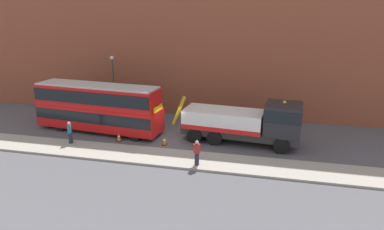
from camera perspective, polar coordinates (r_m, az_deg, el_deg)
ground_plane at (r=27.23m, az=-3.39°, el=-3.72°), size 120.00×120.00×0.00m
near_kerb at (r=23.51m, az=-6.23°, el=-7.15°), size 60.00×2.80×0.15m
building_facade at (r=31.84m, az=-0.28°, el=14.31°), size 60.00×1.50×16.00m
recovery_tow_truck at (r=25.55m, az=9.32°, el=-1.18°), size 10.24×3.53×3.67m
double_decker_bus at (r=28.82m, az=-15.93°, el=1.50°), size 11.20×3.65×4.06m
pedestrian_onlooker at (r=26.85m, az=-20.37°, el=-2.90°), size 0.40×0.47×1.71m
pedestrian_bystander at (r=21.69m, az=0.85°, el=-6.60°), size 0.48×0.43×1.71m
traffic_cone_near_bus at (r=26.74m, az=-12.52°, el=-3.75°), size 0.36×0.36×0.72m
traffic_cone_midway at (r=25.50m, az=-4.78°, el=-4.44°), size 0.36×0.36×0.72m
traffic_cone_near_truck at (r=24.86m, az=0.91°, el=-4.97°), size 0.36×0.36×0.72m
street_lamp at (r=32.74m, az=-13.44°, el=5.80°), size 0.36×0.36×5.83m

